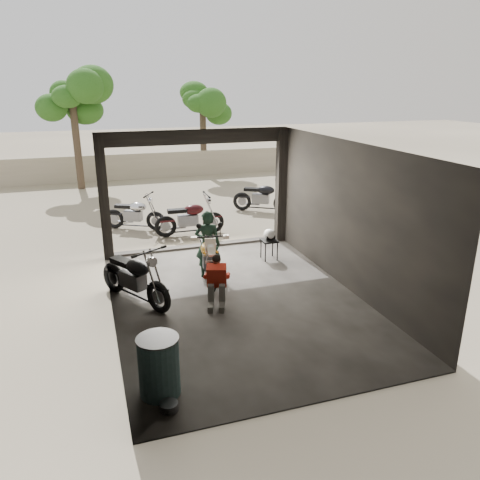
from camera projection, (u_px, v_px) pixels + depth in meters
ground at (237, 301)px, 9.76m from camera, size 80.00×80.00×0.00m
garage at (229, 235)px, 9.84m from camera, size 7.00×7.13×3.20m
boundary_wall at (147, 166)px, 22.17m from camera, size 18.00×0.30×1.20m
tree_left at (71, 92)px, 18.85m from camera, size 2.20×2.20×5.60m
tree_right at (202, 100)px, 22.06m from camera, size 2.20×2.20×5.00m
main_bike at (208, 254)px, 10.66m from camera, size 1.03×1.96×1.25m
left_bike at (134, 274)px, 9.53m from camera, size 1.63×1.99×1.26m
outside_bike_a at (134, 211)px, 14.34m from camera, size 1.83×1.42×1.15m
outside_bike_b at (190, 215)px, 13.79m from camera, size 1.83×0.78×1.23m
outside_bike_c at (262, 194)px, 16.34m from camera, size 1.95×1.60×1.24m
rider at (208, 245)px, 10.71m from camera, size 0.67×0.54×1.60m
mechanic at (216, 283)px, 9.35m from camera, size 0.72×0.84×1.03m
stool at (269, 243)px, 11.89m from camera, size 0.39×0.39×0.54m
helmet at (269, 234)px, 11.86m from camera, size 0.34×0.35×0.28m
oil_drum at (159, 367)px, 6.70m from camera, size 0.71×0.71×0.92m
sign_post at (310, 196)px, 12.66m from camera, size 0.71×0.08×2.14m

